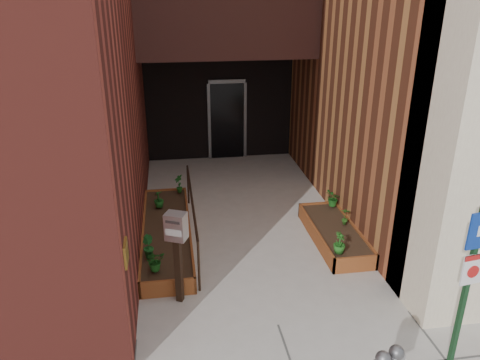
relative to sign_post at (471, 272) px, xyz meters
name	(u,v)px	position (x,y,z in m)	size (l,w,h in m)	color
ground	(278,325)	(-1.90, 1.22, -1.50)	(80.00, 80.00, 0.00)	#9E9991
planter_left	(167,234)	(-3.45, 3.92, -1.36)	(0.90, 3.60, 0.30)	brown
planter_right	(334,234)	(-0.30, 3.42, -1.36)	(0.80, 2.20, 0.30)	brown
handrail	(192,204)	(-2.95, 3.87, -0.75)	(0.04, 3.34, 0.90)	black
sign_post	(471,272)	(0.00, 0.00, 0.00)	(0.33, 0.10, 2.43)	#14371C
payment_dropbox	(177,239)	(-3.27, 2.01, -0.42)	(0.36, 0.32, 1.49)	black
shrub_left_a	(155,261)	(-3.63, 2.45, -1.03)	(0.30, 0.30, 0.33)	#185016
shrub_left_b	(148,247)	(-3.75, 2.87, -1.00)	(0.21, 0.21, 0.39)	#17501C
shrub_left_c	(159,199)	(-3.59, 4.79, -1.02)	(0.20, 0.20, 0.36)	#164F17
shrub_left_d	(179,184)	(-3.15, 5.47, -0.99)	(0.22, 0.22, 0.41)	#195719
shrub_right_a	(340,243)	(-0.55, 2.52, -1.01)	(0.21, 0.21, 0.37)	#205D1A
shrub_right_b	(345,216)	(-0.08, 3.48, -1.02)	(0.18, 0.18, 0.34)	#275C1A
shrub_right_c	(333,199)	(-0.05, 4.28, -1.03)	(0.30, 0.30, 0.33)	#1C5F1B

